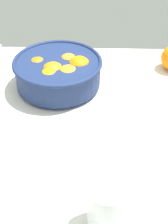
% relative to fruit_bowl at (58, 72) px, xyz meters
% --- Properties ---
extents(ground_plane, '(1.35, 0.98, 0.03)m').
position_rel_fruit_bowl_xyz_m(ground_plane, '(0.10, -0.23, -0.07)').
color(ground_plane, silver).
extents(fruit_bowl, '(0.28, 0.28, 0.11)m').
position_rel_fruit_bowl_xyz_m(fruit_bowl, '(0.00, 0.00, 0.00)').
color(fruit_bowl, navy).
rests_on(fruit_bowl, ground_plane).
extents(juice_glass, '(0.08, 0.08, 0.12)m').
position_rel_fruit_bowl_xyz_m(juice_glass, '(0.14, -0.50, -0.00)').
color(juice_glass, white).
rests_on(juice_glass, ground_plane).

